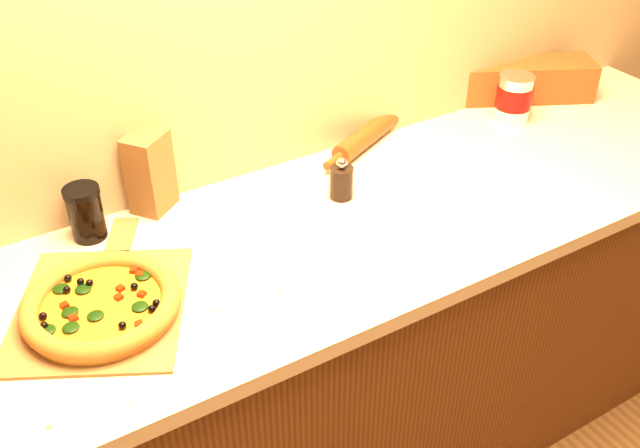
% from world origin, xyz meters
% --- Properties ---
extents(cabinet, '(2.80, 0.65, 0.86)m').
position_xyz_m(cabinet, '(0.00, 1.43, 0.43)').
color(cabinet, '#48250F').
rests_on(cabinet, ground).
extents(countertop, '(2.84, 0.68, 0.04)m').
position_xyz_m(countertop, '(0.00, 1.43, 0.88)').
color(countertop, beige).
rests_on(countertop, cabinet).
extents(pizza_peel, '(0.48, 0.54, 0.01)m').
position_xyz_m(pizza_peel, '(-0.49, 1.43, 0.90)').
color(pizza_peel, brown).
rests_on(pizza_peel, countertop).
extents(pizza, '(0.32, 0.32, 0.05)m').
position_xyz_m(pizza, '(-0.50, 1.40, 0.93)').
color(pizza, '#C48331').
rests_on(pizza, pizza_peel).
extents(bottle_cap, '(0.04, 0.04, 0.01)m').
position_xyz_m(bottle_cap, '(-0.57, 1.37, 0.90)').
color(bottle_cap, black).
rests_on(bottle_cap, countertop).
extents(pepper_grinder, '(0.06, 0.06, 0.11)m').
position_xyz_m(pepper_grinder, '(0.16, 1.52, 0.95)').
color(pepper_grinder, black).
rests_on(pepper_grinder, countertop).
extents(rolling_pin, '(0.40, 0.20, 0.06)m').
position_xyz_m(rolling_pin, '(0.37, 1.72, 0.93)').
color(rolling_pin, '#572E0F').
rests_on(rolling_pin, countertop).
extents(coffee_canister, '(0.11, 0.11, 0.15)m').
position_xyz_m(coffee_canister, '(0.83, 1.62, 0.98)').
color(coffee_canister, silver).
rests_on(coffee_canister, countertop).
extents(bread_bag, '(0.45, 0.32, 0.12)m').
position_xyz_m(bread_bag, '(0.97, 1.72, 0.96)').
color(bread_bag, brown).
rests_on(bread_bag, countertop).
extents(paper_bag, '(0.13, 0.13, 0.20)m').
position_xyz_m(paper_bag, '(-0.27, 1.72, 1.00)').
color(paper_bag, brown).
rests_on(paper_bag, countertop).
extents(dark_jar, '(0.08, 0.08, 0.13)m').
position_xyz_m(dark_jar, '(-0.44, 1.68, 0.97)').
color(dark_jar, black).
rests_on(dark_jar, countertop).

